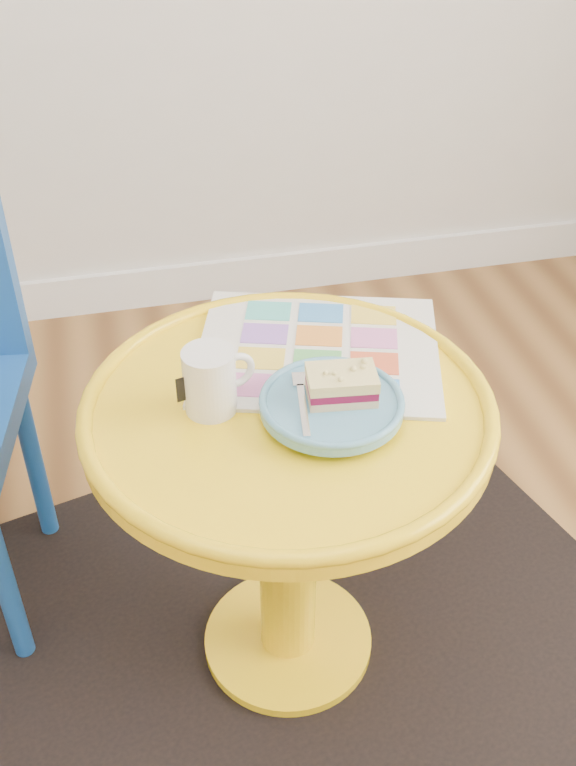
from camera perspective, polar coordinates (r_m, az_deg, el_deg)
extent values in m
cube|color=white|center=(2.57, -18.61, 4.99)|extent=(4.00, 0.02, 0.12)
cube|color=black|center=(1.66, 0.00, -16.99)|extent=(1.54, 1.40, 0.01)
cylinder|color=yellow|center=(1.65, 0.00, -16.81)|extent=(0.31, 0.31, 0.03)
cylinder|color=yellow|center=(1.44, 0.00, -10.47)|extent=(0.10, 0.10, 0.52)
cylinder|color=yellow|center=(1.25, 0.00, -2.02)|extent=(0.60, 0.60, 0.03)
cylinder|color=#174A9A|center=(1.57, -18.41, -12.49)|extent=(0.04, 0.04, 0.40)
cylinder|color=#174A9A|center=(1.77, -16.60, -5.09)|extent=(0.04, 0.04, 0.40)
cube|color=silver|center=(1.35, 2.03, 2.22)|extent=(0.45, 0.42, 0.01)
cylinder|color=silver|center=(1.21, -5.27, 0.12)|extent=(0.08, 0.08, 0.10)
torus|color=silver|center=(1.22, -3.48, 0.85)|extent=(0.06, 0.02, 0.06)
cylinder|color=#D1B78C|center=(1.18, -5.38, 1.82)|extent=(0.07, 0.07, 0.01)
cylinder|color=#5491B1|center=(1.22, 2.91, -1.88)|extent=(0.08, 0.08, 0.01)
cylinder|color=#5491B1|center=(1.21, 2.93, -1.46)|extent=(0.20, 0.20, 0.02)
cube|color=#D3BC8C|center=(1.21, 3.58, -0.68)|extent=(0.10, 0.07, 0.01)
cube|color=maroon|center=(1.20, 3.60, -0.20)|extent=(0.10, 0.07, 0.01)
cube|color=#EADB8C|center=(1.19, 3.63, 0.37)|extent=(0.10, 0.08, 0.02)
cube|color=silver|center=(1.18, 1.03, -1.84)|extent=(0.03, 0.12, 0.00)
cube|color=silver|center=(1.24, 0.76, 0.19)|extent=(0.02, 0.03, 0.00)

